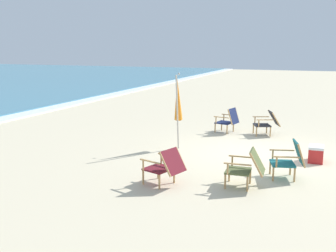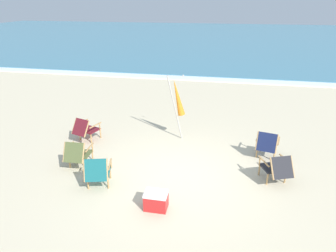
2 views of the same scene
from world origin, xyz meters
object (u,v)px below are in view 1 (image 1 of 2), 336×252
object	(u,v)px
beach_chair_mid_center	(247,167)
beach_chair_front_right	(165,165)
umbrella_furled_orange	(178,100)
cooler_box	(316,154)
beach_chair_far_center	(229,120)
beach_chair_back_left	(290,159)
beach_chair_back_right	(268,122)

from	to	relation	value
beach_chair_mid_center	beach_chair_front_right	bearing A→B (deg)	108.37
umbrella_furled_orange	cooler_box	size ratio (longest dim) A/B	4.25
beach_chair_far_center	beach_chair_back_left	distance (m)	4.61
beach_chair_mid_center	umbrella_furled_orange	distance (m)	3.34
beach_chair_mid_center	cooler_box	distance (m)	2.71
beach_chair_front_right	beach_chair_back_left	world-z (taller)	beach_chair_back_left
beach_chair_back_left	beach_chair_front_right	bearing A→B (deg)	121.33
beach_chair_far_center	umbrella_furled_orange	world-z (taller)	umbrella_furled_orange
beach_chair_mid_center	cooler_box	xyz separation A→B (m)	(2.40, -1.24, -0.22)
beach_chair_back_right	umbrella_furled_orange	distance (m)	3.55
beach_chair_far_center	cooler_box	size ratio (longest dim) A/B	1.68
beach_chair_back_left	beach_chair_mid_center	bearing A→B (deg)	139.71
beach_chair_back_left	cooler_box	world-z (taller)	beach_chair_back_left
beach_chair_far_center	beach_chair_front_right	world-z (taller)	beach_chair_far_center
beach_chair_back_right	beach_chair_back_left	bearing A→B (deg)	-166.21
beach_chair_back_right	beach_chair_far_center	bearing A→B (deg)	95.16
umbrella_furled_orange	cooler_box	bearing A→B (deg)	-87.56
beach_chair_far_center	beach_chair_mid_center	size ratio (longest dim) A/B	1.04
beach_chair_far_center	beach_chair_back_left	xyz separation A→B (m)	(-4.02, -2.24, -0.00)
beach_chair_front_right	cooler_box	world-z (taller)	beach_chair_front_right
beach_chair_far_center	umbrella_furled_orange	distance (m)	2.92
umbrella_furled_orange	beach_chair_front_right	bearing A→B (deg)	-164.83
beach_chair_back_right	beach_chair_front_right	size ratio (longest dim) A/B	1.02
umbrella_furled_orange	beach_chair_back_left	bearing A→B (deg)	-114.30
beach_chair_mid_center	beach_chair_front_right	world-z (taller)	beach_chair_mid_center
beach_chair_front_right	umbrella_furled_orange	bearing A→B (deg)	15.17
beach_chair_front_right	umbrella_furled_orange	distance (m)	3.01
beach_chair_far_center	beach_chair_mid_center	bearing A→B (deg)	-163.03
cooler_box	umbrella_furled_orange	bearing A→B (deg)	92.44
beach_chair_far_center	umbrella_furled_orange	xyz separation A→B (m)	(-2.66, 0.79, 0.93)
beach_chair_front_right	cooler_box	xyz separation A→B (m)	(2.91, -2.78, -0.22)
umbrella_furled_orange	cooler_box	distance (m)	3.72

